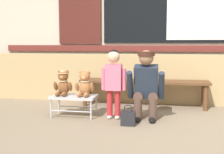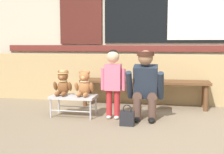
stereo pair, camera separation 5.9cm
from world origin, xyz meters
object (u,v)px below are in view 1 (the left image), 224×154
(small_display_bench, at_px, (74,98))
(teddy_bear_plain, at_px, (84,84))
(adult_crouching, at_px, (146,85))
(child_standing, at_px, (113,76))
(teddy_bear_with_hat, at_px, (63,83))
(handbag_on_ground, at_px, (128,118))
(wooden_bench_long, at_px, (143,84))

(small_display_bench, distance_m, teddy_bear_plain, 0.25)
(teddy_bear_plain, xyz_separation_m, adult_crouching, (0.87, 0.04, 0.02))
(child_standing, bearing_deg, small_display_bench, 177.73)
(adult_crouching, bearing_deg, teddy_bear_with_hat, -178.32)
(adult_crouching, height_order, handbag_on_ground, adult_crouching)
(wooden_bench_long, xyz_separation_m, handbag_on_ground, (-0.10, -1.17, -0.28))
(small_display_bench, xyz_separation_m, adult_crouching, (1.03, 0.04, 0.21))
(teddy_bear_plain, bearing_deg, teddy_bear_with_hat, 179.87)
(small_display_bench, xyz_separation_m, handbag_on_ground, (0.83, -0.33, -0.17))
(teddy_bear_with_hat, bearing_deg, small_display_bench, -0.77)
(wooden_bench_long, distance_m, handbag_on_ground, 1.21)
(teddy_bear_plain, height_order, adult_crouching, adult_crouching)
(small_display_bench, bearing_deg, child_standing, -2.27)
(teddy_bear_with_hat, distance_m, adult_crouching, 1.19)
(small_display_bench, relative_size, adult_crouching, 0.67)
(teddy_bear_with_hat, xyz_separation_m, child_standing, (0.74, -0.03, 0.12))
(small_display_bench, height_order, handbag_on_ground, small_display_bench)
(wooden_bench_long, distance_m, small_display_bench, 1.25)
(small_display_bench, xyz_separation_m, teddy_bear_with_hat, (-0.16, 0.00, 0.21))
(teddy_bear_plain, relative_size, handbag_on_ground, 1.34)
(small_display_bench, distance_m, child_standing, 0.67)
(teddy_bear_plain, xyz_separation_m, child_standing, (0.42, -0.02, 0.13))
(adult_crouching, bearing_deg, small_display_bench, -177.94)
(wooden_bench_long, height_order, teddy_bear_plain, teddy_bear_plain)
(small_display_bench, height_order, teddy_bear_plain, teddy_bear_plain)
(wooden_bench_long, bearing_deg, handbag_on_ground, -94.93)
(child_standing, bearing_deg, teddy_bear_plain, 176.68)
(teddy_bear_with_hat, xyz_separation_m, teddy_bear_plain, (0.32, -0.00, -0.01))
(adult_crouching, bearing_deg, child_standing, -172.39)
(handbag_on_ground, bearing_deg, child_standing, 128.08)
(small_display_bench, height_order, teddy_bear_with_hat, teddy_bear_with_hat)
(small_display_bench, xyz_separation_m, child_standing, (0.58, -0.02, 0.33))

